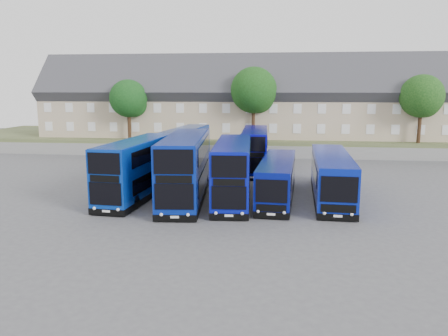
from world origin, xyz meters
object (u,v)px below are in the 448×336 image
Objects in this scene: tree_west at (130,100)px; tree_mid at (255,92)px; tree_east at (423,98)px; dd_front_mid at (186,169)px; coach_east_a at (277,180)px; dd_front_left at (138,170)px.

tree_mid is (16.00, 0.50, 1.02)m from tree_west.
dd_front_mid is at bearing -137.14° from tree_east.
coach_east_a is 28.35m from tree_east.
tree_east is (24.29, 22.54, 4.98)m from dd_front_mid.
tree_mid is at bearing 1.79° from tree_west.
tree_mid is (4.29, 23.04, 5.65)m from dd_front_mid.
coach_east_a is at bearing -83.03° from tree_mid.
tree_west reaches higher than dd_front_mid.
tree_mid is (8.16, 22.75, 5.86)m from dd_front_left.
dd_front_left is 24.87m from tree_mid.
dd_front_left is 36.26m from tree_east.
tree_mid is at bearing 101.30° from coach_east_a.
tree_east reaches higher than tree_west.
dd_front_left is 1.25× the size of tree_mid.
tree_west is at bearing 114.36° from dd_front_left.
tree_west is at bearing -180.00° from tree_east.
tree_east is (28.16, 22.25, 5.18)m from dd_front_left.
tree_west reaches higher than dd_front_left.
coach_east_a is 29.18m from tree_west.
dd_front_left reaches higher than coach_east_a.
tree_west is 0.94× the size of tree_east.
tree_west is at bearing 112.96° from dd_front_mid.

